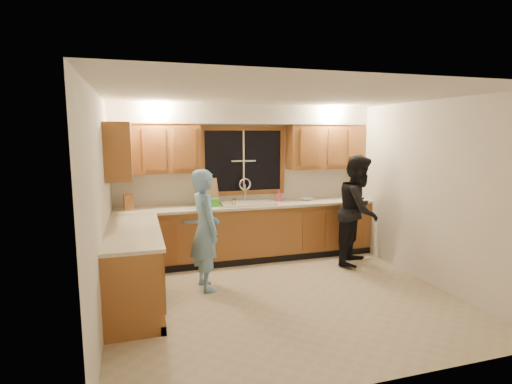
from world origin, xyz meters
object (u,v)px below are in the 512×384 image
stove (134,284)px  dish_crate (210,202)px  dishwasher (197,239)px  woman (359,210)px  bowl (307,199)px  man (205,230)px  knife_block (128,202)px  soap_bottle (279,195)px  sink (248,207)px

stove → dish_crate: bearing=57.2°
dishwasher → woman: bearing=-15.8°
bowl → dish_crate: bearing=-178.6°
woman → bowl: size_ratio=8.81×
man → knife_block: size_ratio=6.69×
man → soap_bottle: man is taller
woman → knife_block: (-3.45, 0.72, 0.18)m
dishwasher → woman: (2.45, -0.69, 0.45)m
bowl → dishwasher: bearing=-178.5°
dishwasher → stove: size_ratio=0.91×
stove → bowl: size_ratio=4.60×
dishwasher → soap_bottle: 1.55m
stove → knife_block: 1.93m
stove → sink: bearing=45.4°
woman → dish_crate: size_ratio=6.47×
knife_block → dishwasher: bearing=-12.0°
dish_crate → soap_bottle: bearing=6.3°
dishwasher → man: 1.10m
stove → man: 1.25m
sink → knife_block: 1.86m
sink → stove: sink is taller
dishwasher → soap_bottle: (1.42, 0.14, 0.60)m
sink → woman: bearing=-23.8°
stove → bowl: bowl is taller
sink → bowl: 1.05m
stove → soap_bottle: size_ratio=4.76×
woman → knife_block: 3.53m
man → woman: 2.51m
woman → man: bearing=142.2°
dish_crate → soap_bottle: soap_bottle is taller
dishwasher → woman: woman is taller
knife_block → bowl: 2.90m
soap_bottle → dishwasher: bearing=-174.4°
stove → dish_crate: (1.17, 1.82, 0.53)m
woman → bowl: 0.93m
knife_block → sink: bearing=-10.7°
sink → soap_bottle: sink is taller
man → dishwasher: bearing=-10.1°
man → soap_bottle: 1.88m
knife_block → dish_crate: bearing=-11.4°
stove → woman: woman is taller
sink → man: (-0.88, -1.05, -0.06)m
soap_bottle → woman: bearing=-38.8°
sink → man: bearing=-130.1°
dish_crate → woman: bearing=-17.4°
dish_crate → sink: bearing=0.8°
sink → knife_block: size_ratio=3.59×
knife_block → bowl: knife_block is taller
man → woman: (2.49, 0.34, 0.06)m
stove → dish_crate: 2.23m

